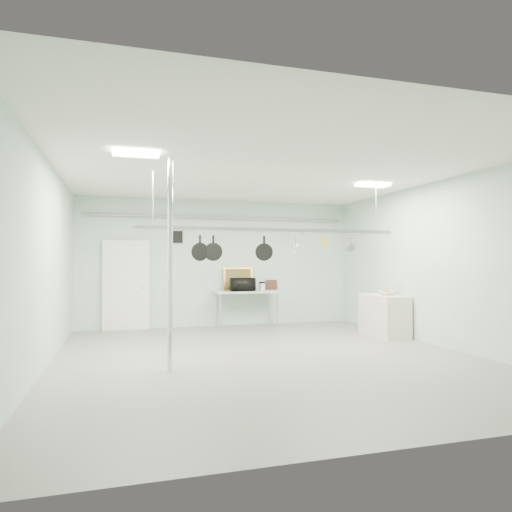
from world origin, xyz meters
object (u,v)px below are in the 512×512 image
object	(u,v)px
skillet_mid	(213,248)
skillet_right	(264,248)
microwave	(243,284)
side_cabinet	(384,315)
pot_rack	(273,228)
coffee_canister	(262,287)
prep_table	(246,294)
skillet_left	(200,248)
chrome_pole	(170,263)
fruit_bowl	(387,293)

from	to	relation	value
skillet_mid	skillet_right	bearing A→B (deg)	13.55
microwave	side_cabinet	bearing A→B (deg)	144.62
pot_rack	coffee_canister	xyz separation A→B (m)	(0.80, 3.28, -1.23)
prep_table	skillet_left	xyz separation A→B (m)	(-1.71, -3.30, 1.04)
chrome_pole	coffee_canister	world-z (taller)	chrome_pole
prep_table	side_cabinet	xyz separation A→B (m)	(2.55, -2.20, -0.38)
fruit_bowl	skillet_right	distance (m)	3.45
skillet_right	skillet_mid	bearing A→B (deg)	-161.44
side_cabinet	skillet_left	world-z (taller)	skillet_left
microwave	coffee_canister	distance (m)	0.54
chrome_pole	prep_table	bearing A→B (deg)	61.29
prep_table	skillet_mid	size ratio (longest dim) A/B	3.57
microwave	skillet_mid	xyz separation A→B (m)	(-1.35, -3.19, 0.79)
chrome_pole	pot_rack	world-z (taller)	chrome_pole
prep_table	skillet_right	xyz separation A→B (m)	(-0.56, -3.30, 1.05)
microwave	coffee_canister	xyz separation A→B (m)	(0.53, 0.09, -0.07)
chrome_pole	coffee_canister	bearing A→B (deg)	57.12
side_cabinet	microwave	world-z (taller)	microwave
side_cabinet	coffee_canister	distance (m)	3.11
microwave	prep_table	bearing A→B (deg)	-136.40
pot_rack	skillet_mid	xyz separation A→B (m)	(-1.08, 0.00, -0.37)
prep_table	pot_rack	distance (m)	3.61
chrome_pole	side_cabinet	size ratio (longest dim) A/B	2.67
fruit_bowl	chrome_pole	bearing A→B (deg)	-158.30
microwave	skillet_right	world-z (taller)	skillet_right
prep_table	chrome_pole	bearing A→B (deg)	-118.71
chrome_pole	skillet_mid	distance (m)	1.25
side_cabinet	chrome_pole	bearing A→B (deg)	-157.59
pot_rack	fruit_bowl	distance (m)	3.42
chrome_pole	skillet_left	xyz separation A→B (m)	(0.59, 0.90, 0.27)
side_cabinet	coffee_canister	bearing A→B (deg)	134.63
skillet_right	prep_table	bearing A→B (deg)	98.94
chrome_pole	side_cabinet	bearing A→B (deg)	22.41
pot_rack	skillet_left	world-z (taller)	pot_rack
skillet_mid	skillet_left	bearing A→B (deg)	-166.45
skillet_mid	skillet_right	xyz separation A→B (m)	(0.92, 0.00, 0.02)
chrome_pole	skillet_mid	world-z (taller)	chrome_pole
chrome_pole	coffee_canister	xyz separation A→B (m)	(2.70, 4.18, -0.60)
side_cabinet	fruit_bowl	xyz separation A→B (m)	(0.04, -0.05, 0.49)
coffee_canister	side_cabinet	bearing A→B (deg)	-45.37
skillet_left	microwave	bearing A→B (deg)	50.16
prep_table	skillet_left	world-z (taller)	skillet_left
chrome_pole	skillet_mid	xyz separation A→B (m)	(0.82, 0.90, 0.26)
prep_table	microwave	size ratio (longest dim) A/B	2.72
coffee_canister	fruit_bowl	size ratio (longest dim) A/B	0.50
prep_table	coffee_canister	world-z (taller)	coffee_canister
coffee_canister	fruit_bowl	distance (m)	3.13
chrome_pole	skillet_right	size ratio (longest dim) A/B	7.71
microwave	skillet_right	bearing A→B (deg)	84.89
pot_rack	fruit_bowl	xyz separation A→B (m)	(2.99, 1.05, -1.29)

